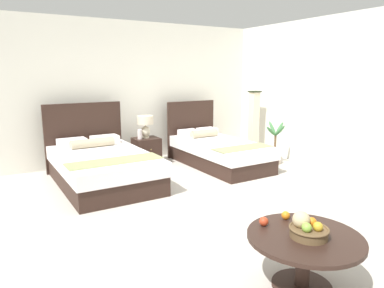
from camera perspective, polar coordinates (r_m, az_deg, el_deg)
ground_plane at (r=5.04m, az=4.45°, el=-9.57°), size 9.21×9.74×0.02m
wall_back at (r=7.43m, az=-9.18°, el=8.30°), size 9.21×0.12×2.80m
wall_side_right at (r=6.97m, az=22.10°, el=7.39°), size 0.12×5.34×2.80m
bed_near_window at (r=5.98m, az=-14.38°, el=-3.40°), size 1.43×2.22×1.25m
bed_near_corner at (r=6.95m, az=4.06°, el=-1.13°), size 1.15×2.20×1.19m
nightstand at (r=7.00m, az=-7.36°, el=-1.20°), size 0.48×0.45×0.54m
table_lamp at (r=6.92m, az=-7.55°, el=3.27°), size 0.31×0.31×0.43m
vase at (r=6.84m, az=-8.43°, el=1.58°), size 0.09×0.09×0.19m
coffee_table at (r=3.21m, az=17.66°, el=-15.71°), size 0.96×0.96×0.48m
fruit_bowl at (r=3.11m, az=18.16°, el=-12.83°), size 0.32×0.32×0.21m
loose_apple at (r=3.23m, az=11.52°, el=-12.15°), size 0.08×0.08×0.08m
loose_orange at (r=3.41m, az=14.89°, el=-11.06°), size 0.08×0.08×0.08m
floor_lamp_corner at (r=7.93m, az=9.92°, el=3.37°), size 0.22×0.22×1.40m
potted_palm at (r=7.20m, az=13.22°, el=-1.08°), size 0.50×0.54×0.86m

